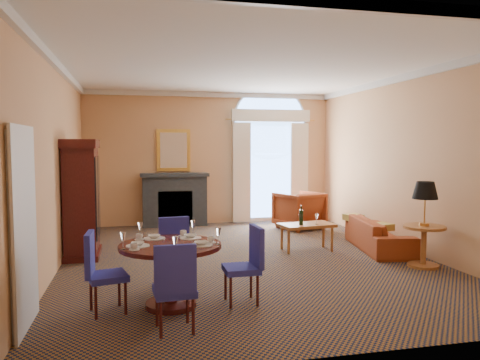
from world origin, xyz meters
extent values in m
plane|color=#111C37|center=(0.00, 0.00, 0.00)|extent=(7.50, 7.50, 0.00)
cube|color=tan|center=(0.00, 3.75, 1.60)|extent=(6.00, 0.04, 3.20)
cube|color=tan|center=(-3.00, 0.00, 1.60)|extent=(0.04, 7.50, 3.20)
cube|color=tan|center=(3.00, 0.00, 1.60)|extent=(0.04, 7.50, 3.20)
cube|color=white|center=(0.00, 0.00, 3.20)|extent=(6.00, 7.50, 0.04)
cube|color=silver|center=(0.00, 0.00, 3.14)|extent=(6.00, 7.50, 0.12)
cube|color=silver|center=(-2.96, -2.40, 1.03)|extent=(0.08, 0.90, 2.06)
cube|color=#31363A|center=(-0.90, 3.55, 0.60)|extent=(1.50, 0.40, 1.20)
cube|color=#31363A|center=(-0.90, 3.52, 1.24)|extent=(1.60, 0.46, 0.08)
cube|color=gold|center=(-0.90, 3.72, 1.80)|extent=(0.80, 0.04, 1.00)
cube|color=silver|center=(-0.90, 3.70, 1.80)|extent=(0.64, 0.02, 0.84)
cube|color=silver|center=(1.50, 3.73, 1.25)|extent=(1.90, 0.04, 2.50)
cube|color=#95BEF9|center=(1.50, 3.72, 1.25)|extent=(1.70, 0.02, 2.30)
cylinder|color=silver|center=(1.50, 3.73, 2.50)|extent=(1.90, 0.04, 1.90)
cube|color=beige|center=(0.75, 3.61, 1.25)|extent=(0.45, 0.06, 2.45)
cube|color=beige|center=(2.25, 3.61, 1.25)|extent=(0.45, 0.06, 2.45)
cube|color=beige|center=(1.50, 3.61, 2.65)|extent=(2.00, 0.08, 0.30)
cube|color=#380E0C|center=(-2.72, 0.80, 0.93)|extent=(0.51, 0.93, 1.86)
cube|color=#380E0C|center=(-2.72, 0.80, 1.94)|extent=(0.58, 1.03, 0.15)
cube|color=#380E0C|center=(-2.72, 0.80, 0.05)|extent=(0.58, 1.03, 0.09)
cylinder|color=#380E0C|center=(-1.43, -2.10, 0.73)|extent=(1.20, 1.20, 0.05)
cylinder|color=#380E0C|center=(-1.43, -2.10, 0.35)|extent=(0.16, 0.16, 0.71)
cylinder|color=#380E0C|center=(-1.43, -2.10, 0.03)|extent=(0.60, 0.60, 0.06)
cylinder|color=white|center=(-1.16, -1.83, 0.76)|extent=(0.27, 0.27, 0.01)
imported|color=white|center=(-1.16, -1.83, 0.79)|extent=(0.15, 0.15, 0.04)
imported|color=white|center=(-1.24, -1.66, 0.80)|extent=(0.09, 0.09, 0.07)
cylinder|color=white|center=(-1.60, -1.76, 0.76)|extent=(0.27, 0.27, 0.01)
imported|color=white|center=(-1.60, -1.76, 0.79)|extent=(0.15, 0.15, 0.04)
imported|color=white|center=(-1.78, -1.77, 0.80)|extent=(0.09, 0.09, 0.07)
cylinder|color=white|center=(-1.81, -2.15, 0.76)|extent=(0.27, 0.27, 0.01)
imported|color=white|center=(-1.81, -2.15, 0.79)|extent=(0.15, 0.15, 0.04)
imported|color=white|center=(-1.85, -2.33, 0.80)|extent=(0.09, 0.09, 0.07)
cylinder|color=white|center=(-1.49, -2.47, 0.76)|extent=(0.27, 0.27, 0.01)
imported|color=white|center=(-1.49, -2.47, 0.79)|extent=(0.15, 0.15, 0.04)
imported|color=white|center=(-1.34, -2.56, 0.80)|extent=(0.09, 0.09, 0.07)
cylinder|color=white|center=(-1.09, -2.27, 0.76)|extent=(0.27, 0.27, 0.01)
imported|color=white|center=(-1.09, -2.27, 0.79)|extent=(0.15, 0.15, 0.04)
imported|color=white|center=(-0.96, -2.15, 0.80)|extent=(0.09, 0.09, 0.07)
cube|color=#262696|center=(-1.34, -1.39, 0.42)|extent=(0.49, 0.49, 0.07)
cube|color=#262696|center=(-1.31, -1.20, 0.69)|extent=(0.42, 0.12, 0.50)
cylinder|color=#380E0C|center=(-1.15, -1.26, 0.19)|extent=(0.03, 0.03, 0.38)
cylinder|color=#380E0C|center=(-1.47, -1.20, 0.19)|extent=(0.03, 0.03, 0.38)
cylinder|color=#380E0C|center=(-1.21, -1.58, 0.19)|extent=(0.03, 0.03, 0.38)
cylinder|color=#380E0C|center=(-1.53, -1.52, 0.19)|extent=(0.03, 0.03, 0.38)
cube|color=#262696|center=(-1.45, -2.82, 0.42)|extent=(0.44, 0.44, 0.07)
cube|color=#262696|center=(-1.45, -3.01, 0.69)|extent=(0.42, 0.07, 0.50)
cylinder|color=#380E0C|center=(-1.60, -2.99, 0.19)|extent=(0.03, 0.03, 0.38)
cylinder|color=#380E0C|center=(-1.28, -2.97, 0.19)|extent=(0.03, 0.03, 0.38)
cylinder|color=#380E0C|center=(-1.62, -2.67, 0.19)|extent=(0.03, 0.03, 0.38)
cylinder|color=#380E0C|center=(-1.30, -2.65, 0.19)|extent=(0.03, 0.03, 0.38)
cube|color=#262696|center=(-0.59, -2.14, 0.42)|extent=(0.42, 0.42, 0.07)
cube|color=#262696|center=(-0.40, -2.15, 0.69)|extent=(0.09, 0.42, 0.50)
cylinder|color=#380E0C|center=(-0.43, -2.31, 0.19)|extent=(0.03, 0.03, 0.38)
cylinder|color=#380E0C|center=(-0.42, -1.98, 0.19)|extent=(0.03, 0.03, 0.38)
cylinder|color=#380E0C|center=(-0.75, -2.31, 0.19)|extent=(0.03, 0.03, 0.38)
cylinder|color=#380E0C|center=(-0.75, -1.98, 0.19)|extent=(0.03, 0.03, 0.38)
cube|color=#262696|center=(-2.15, -2.12, 0.42)|extent=(0.50, 0.50, 0.07)
cube|color=#262696|center=(-2.34, -2.13, 0.69)|extent=(0.08, 0.42, 0.50)
cylinder|color=#380E0C|center=(-2.35, -2.00, 0.19)|extent=(0.03, 0.03, 0.38)
cylinder|color=#380E0C|center=(-2.27, -2.32, 0.19)|extent=(0.03, 0.03, 0.38)
cylinder|color=#380E0C|center=(-2.03, -1.93, 0.19)|extent=(0.03, 0.03, 0.38)
cylinder|color=#380E0C|center=(-1.95, -2.24, 0.19)|extent=(0.03, 0.03, 0.38)
imported|color=#A0401D|center=(2.55, 0.15, 0.28)|extent=(1.08, 2.02, 0.56)
imported|color=#A0401D|center=(1.85, 2.53, 0.43)|extent=(1.18, 1.20, 0.85)
cube|color=#AF6A34|center=(1.22, 0.37, 0.46)|extent=(1.04, 0.67, 0.05)
cylinder|color=#AF6A34|center=(0.81, 0.17, 0.22)|extent=(0.05, 0.05, 0.43)
cylinder|color=#AF6A34|center=(1.63, 0.17, 0.22)|extent=(0.05, 0.05, 0.43)
cylinder|color=#AF6A34|center=(0.81, 0.56, 0.22)|extent=(0.05, 0.05, 0.43)
cylinder|color=#AF6A34|center=(1.63, 0.56, 0.22)|extent=(0.05, 0.05, 0.43)
cylinder|color=#AF6A34|center=(2.60, -1.13, 0.63)|extent=(0.65, 0.65, 0.04)
cylinder|color=#AF6A34|center=(2.60, -1.13, 0.31)|extent=(0.09, 0.09, 0.61)
cylinder|color=#AF6A34|center=(2.60, -1.13, 0.02)|extent=(0.48, 0.48, 0.04)
camera|label=1|loc=(-1.84, -7.57, 1.91)|focal=35.00mm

